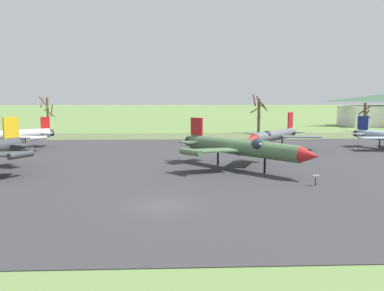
{
  "coord_description": "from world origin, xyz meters",
  "views": [
    {
      "loc": [
        0.94,
        -27.83,
        7.84
      ],
      "look_at": [
        2.71,
        14.0,
        2.54
      ],
      "focal_mm": 37.3,
      "sensor_mm": 36.0,
      "label": 1
    }
  ],
  "objects_px": {
    "jet_fighter_front_left": "(273,135)",
    "jet_fighter_rear_left": "(242,147)",
    "info_placard_rear_left": "(316,179)",
    "jet_fighter_rear_center": "(3,135)",
    "info_placard_front_left": "(255,152)"
  },
  "relations": [
    {
      "from": "jet_fighter_front_left",
      "to": "info_placard_front_left",
      "type": "height_order",
      "value": "jet_fighter_front_left"
    },
    {
      "from": "jet_fighter_front_left",
      "to": "jet_fighter_rear_left",
      "type": "bearing_deg",
      "value": -114.77
    },
    {
      "from": "info_placard_rear_left",
      "to": "jet_fighter_rear_center",
      "type": "bearing_deg",
      "value": 146.23
    },
    {
      "from": "jet_fighter_front_left",
      "to": "info_placard_front_left",
      "type": "distance_m",
      "value": 7.79
    },
    {
      "from": "info_placard_front_left",
      "to": "info_placard_rear_left",
      "type": "xyz_separation_m",
      "value": [
        1.99,
        -16.55,
        0.04
      ]
    },
    {
      "from": "jet_fighter_rear_center",
      "to": "info_placard_rear_left",
      "type": "distance_m",
      "value": 44.38
    },
    {
      "from": "jet_fighter_rear_left",
      "to": "info_placard_rear_left",
      "type": "xyz_separation_m",
      "value": [
        5.07,
        -7.81,
        -1.77
      ]
    },
    {
      "from": "info_placard_front_left",
      "to": "jet_fighter_rear_left",
      "type": "xyz_separation_m",
      "value": [
        -3.08,
        -8.74,
        1.81
      ]
    },
    {
      "from": "info_placard_front_left",
      "to": "jet_fighter_rear_center",
      "type": "bearing_deg",
      "value": 166.92
    },
    {
      "from": "jet_fighter_rear_center",
      "to": "info_placard_rear_left",
      "type": "height_order",
      "value": "jet_fighter_rear_center"
    },
    {
      "from": "jet_fighter_rear_center",
      "to": "jet_fighter_rear_left",
      "type": "xyz_separation_m",
      "value": [
        31.79,
        -16.85,
        0.33
      ]
    },
    {
      "from": "jet_fighter_rear_left",
      "to": "jet_fighter_front_left",
      "type": "bearing_deg",
      "value": 65.23
    },
    {
      "from": "jet_fighter_rear_left",
      "to": "info_placard_rear_left",
      "type": "height_order",
      "value": "jet_fighter_rear_left"
    },
    {
      "from": "info_placard_front_left",
      "to": "jet_fighter_rear_center",
      "type": "xyz_separation_m",
      "value": [
        -34.88,
        8.1,
        1.48
      ]
    },
    {
      "from": "jet_fighter_front_left",
      "to": "info_placard_rear_left",
      "type": "distance_m",
      "value": 23.22
    }
  ]
}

